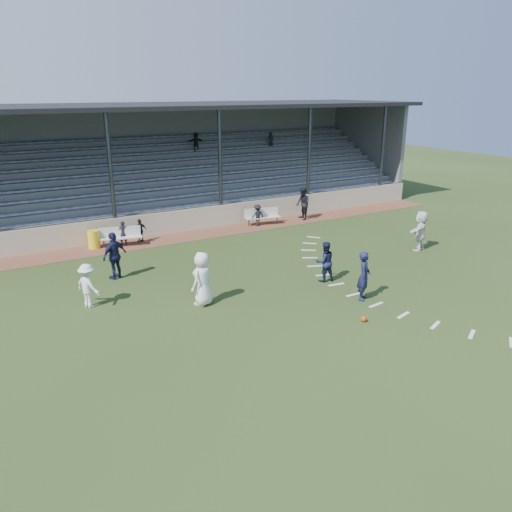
{
  "coord_description": "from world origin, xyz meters",
  "views": [
    {
      "loc": [
        -9.11,
        -13.27,
        7.41
      ],
      "look_at": [
        0.0,
        2.5,
        1.3
      ],
      "focal_mm": 35.0,
      "sensor_mm": 36.0,
      "label": 1
    }
  ],
  "objects_px": {
    "bench_left": "(121,235)",
    "player_white_lead": "(203,279)",
    "football": "(364,319)",
    "official": "(303,204)",
    "trash_bin": "(94,239)",
    "bench_right": "(262,215)",
    "player_navy_lead": "(364,276)"
  },
  "relations": [
    {
      "from": "bench_right",
      "to": "official",
      "type": "xyz_separation_m",
      "value": [
        2.7,
        -0.19,
        0.38
      ]
    },
    {
      "from": "trash_bin",
      "to": "official",
      "type": "xyz_separation_m",
      "value": [
        12.08,
        -0.44,
        0.5
      ]
    },
    {
      "from": "bench_left",
      "to": "official",
      "type": "height_order",
      "value": "official"
    },
    {
      "from": "official",
      "to": "player_navy_lead",
      "type": "bearing_deg",
      "value": -13.9
    },
    {
      "from": "bench_left",
      "to": "trash_bin",
      "type": "relative_size",
      "value": 2.3
    },
    {
      "from": "bench_right",
      "to": "player_white_lead",
      "type": "bearing_deg",
      "value": -118.7
    },
    {
      "from": "bench_left",
      "to": "player_white_lead",
      "type": "distance_m",
      "value": 8.53
    },
    {
      "from": "bench_right",
      "to": "football",
      "type": "height_order",
      "value": "bench_right"
    },
    {
      "from": "trash_bin",
      "to": "official",
      "type": "bearing_deg",
      "value": -2.08
    },
    {
      "from": "bench_left",
      "to": "bench_right",
      "type": "distance_m",
      "value": 8.14
    },
    {
      "from": "trash_bin",
      "to": "player_navy_lead",
      "type": "height_order",
      "value": "player_navy_lead"
    },
    {
      "from": "player_navy_lead",
      "to": "official",
      "type": "height_order",
      "value": "official"
    },
    {
      "from": "bench_left",
      "to": "football",
      "type": "height_order",
      "value": "bench_left"
    },
    {
      "from": "football",
      "to": "player_white_lead",
      "type": "bearing_deg",
      "value": 135.41
    },
    {
      "from": "football",
      "to": "official",
      "type": "bearing_deg",
      "value": 63.47
    },
    {
      "from": "bench_left",
      "to": "player_white_lead",
      "type": "height_order",
      "value": "player_white_lead"
    },
    {
      "from": "bench_right",
      "to": "trash_bin",
      "type": "distance_m",
      "value": 9.39
    },
    {
      "from": "bench_left",
      "to": "trash_bin",
      "type": "bearing_deg",
      "value": -178.68
    },
    {
      "from": "bench_left",
      "to": "bench_right",
      "type": "relative_size",
      "value": 1.0
    },
    {
      "from": "player_white_lead",
      "to": "player_navy_lead",
      "type": "height_order",
      "value": "player_white_lead"
    },
    {
      "from": "bench_right",
      "to": "football",
      "type": "relative_size",
      "value": 10.1
    },
    {
      "from": "football",
      "to": "official",
      "type": "xyz_separation_m",
      "value": [
        6.17,
        12.35,
        0.86
      ]
    },
    {
      "from": "trash_bin",
      "to": "football",
      "type": "relative_size",
      "value": 4.38
    },
    {
      "from": "football",
      "to": "official",
      "type": "relative_size",
      "value": 0.11
    },
    {
      "from": "player_white_lead",
      "to": "trash_bin",
      "type": "bearing_deg",
      "value": -106.92
    },
    {
      "from": "player_white_lead",
      "to": "official",
      "type": "height_order",
      "value": "player_white_lead"
    },
    {
      "from": "bench_left",
      "to": "bench_right",
      "type": "bearing_deg",
      "value": 14.22
    },
    {
      "from": "bench_left",
      "to": "player_white_lead",
      "type": "relative_size",
      "value": 1.03
    },
    {
      "from": "bench_left",
      "to": "official",
      "type": "relative_size",
      "value": 1.08
    },
    {
      "from": "official",
      "to": "bench_left",
      "type": "bearing_deg",
      "value": -80.37
    },
    {
      "from": "trash_bin",
      "to": "football",
      "type": "distance_m",
      "value": 14.09
    },
    {
      "from": "player_navy_lead",
      "to": "official",
      "type": "bearing_deg",
      "value": 22.89
    }
  ]
}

